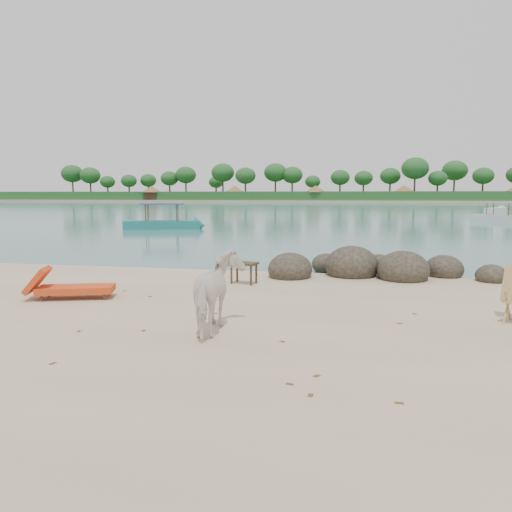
# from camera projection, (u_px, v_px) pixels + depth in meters

# --- Properties ---
(water) EXTENTS (400.00, 400.00, 0.00)m
(water) POSITION_uv_depth(u_px,v_px,m) (346.00, 206.00, 96.72)
(water) COLOR #376F6E
(water) RESTS_ON ground
(far_shore) EXTENTS (420.00, 90.00, 1.40)m
(far_shore) POSITION_uv_depth(u_px,v_px,m) (351.00, 201.00, 174.49)
(far_shore) COLOR tan
(far_shore) RESTS_ON ground
(far_scenery) EXTENTS (420.00, 18.00, 9.50)m
(far_scenery) POSITION_uv_depth(u_px,v_px,m) (350.00, 191.00, 141.73)
(far_scenery) COLOR #1E4C1E
(far_scenery) RESTS_ON ground
(boulders) EXTENTS (6.44, 3.07, 1.15)m
(boulders) POSITION_uv_depth(u_px,v_px,m) (370.00, 269.00, 14.25)
(boulders) COLOR #2C261D
(boulders) RESTS_ON ground
(cow) EXTENTS (0.89, 1.67, 1.35)m
(cow) POSITION_uv_depth(u_px,v_px,m) (219.00, 294.00, 8.43)
(cow) COLOR white
(cow) RESTS_ON ground
(side_table) EXTENTS (0.77, 0.59, 0.56)m
(side_table) POSITION_uv_depth(u_px,v_px,m) (244.00, 274.00, 12.99)
(side_table) COLOR #382316
(side_table) RESTS_ON ground
(lounge_chair) EXTENTS (2.17, 1.34, 0.62)m
(lounge_chair) POSITION_uv_depth(u_px,v_px,m) (76.00, 286.00, 11.18)
(lounge_chair) COLOR red
(lounge_chair) RESTS_ON ground
(boat_near) EXTENTS (6.00, 2.81, 2.86)m
(boat_near) POSITION_uv_depth(u_px,v_px,m) (162.00, 208.00, 34.54)
(boat_near) COLOR #1E736A
(boat_near) RESTS_ON water
(boat_mid) EXTENTS (4.92, 4.79, 2.74)m
(boat_mid) POSITION_uv_depth(u_px,v_px,m) (501.00, 205.00, 44.14)
(boat_mid) COLOR silver
(boat_mid) RESTS_ON water
(boat_far) EXTENTS (4.19, 5.38, 0.65)m
(boat_far) POSITION_uv_depth(u_px,v_px,m) (496.00, 209.00, 68.46)
(boat_far) COLOR silver
(boat_far) RESTS_ON water
(dead_leaves) EXTENTS (6.76, 5.55, 0.00)m
(dead_leaves) POSITION_uv_depth(u_px,v_px,m) (235.00, 336.00, 8.29)
(dead_leaves) COLOR brown
(dead_leaves) RESTS_ON ground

